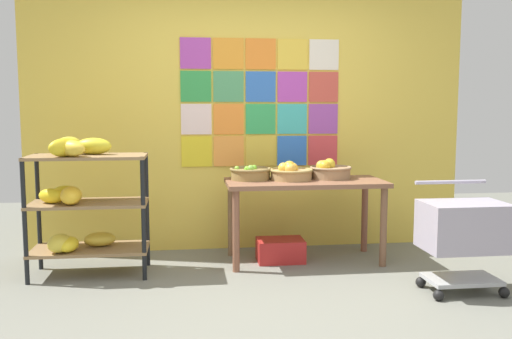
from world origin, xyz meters
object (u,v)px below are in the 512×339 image
Objects in this scene: banana_shelf_unit at (80,196)px; shopping_cart at (464,230)px; produce_crate_under_table at (280,250)px; fruit_basket_left at (250,173)px; display_table at (305,191)px; fruit_basket_centre at (291,172)px; fruit_basket_back_right at (329,170)px.

banana_shelf_unit is 1.39× the size of shopping_cart.
banana_shelf_unit reaches higher than produce_crate_under_table.
produce_crate_under_table is at bearing -20.84° from fruit_basket_left.
fruit_basket_left is at bearing 159.16° from produce_crate_under_table.
banana_shelf_unit is 3.01m from shopping_cart.
display_table is 3.76× the size of fruit_basket_left.
produce_crate_under_table is (-0.10, -0.04, -0.70)m from fruit_basket_centre.
banana_shelf_unit is 3.00× the size of fruit_basket_back_right.
display_table is 3.69× the size of fruit_basket_back_right.
shopping_cart is at bearing -37.03° from fruit_basket_left.
fruit_basket_back_right is 0.46× the size of shopping_cart.
produce_crate_under_table is (-0.47, -0.10, -0.71)m from fruit_basket_back_right.
fruit_basket_left is 0.90× the size of produce_crate_under_table.
fruit_basket_left is at bearing 166.84° from display_table.
shopping_cart is (0.74, -1.10, -0.33)m from fruit_basket_back_right.
fruit_basket_centre is 1.02× the size of fruit_basket_back_right.
fruit_basket_centre is at bearing -9.71° from fruit_basket_left.
banana_shelf_unit is 0.81× the size of display_table.
banana_shelf_unit reaches higher than display_table.
fruit_basket_back_right is 0.91× the size of produce_crate_under_table.
banana_shelf_unit reaches higher than fruit_basket_centre.
fruit_basket_centre is at bearing 126.09° from shopping_cart.
shopping_cart is at bearing -56.23° from fruit_basket_back_right.
display_table is (1.91, 0.20, -0.03)m from banana_shelf_unit.
fruit_basket_back_right is at bearing -0.07° from fruit_basket_left.
display_table reaches higher than produce_crate_under_table.
fruit_basket_back_right is 0.85m from produce_crate_under_table.
fruit_basket_back_right is (0.37, 0.06, 0.01)m from fruit_basket_centre.
banana_shelf_unit is 2.19m from fruit_basket_back_right.
banana_shelf_unit is at bearing -171.84° from fruit_basket_back_right.
produce_crate_under_table is (0.26, -0.10, -0.69)m from fruit_basket_left.
fruit_basket_centre is 0.36m from fruit_basket_left.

